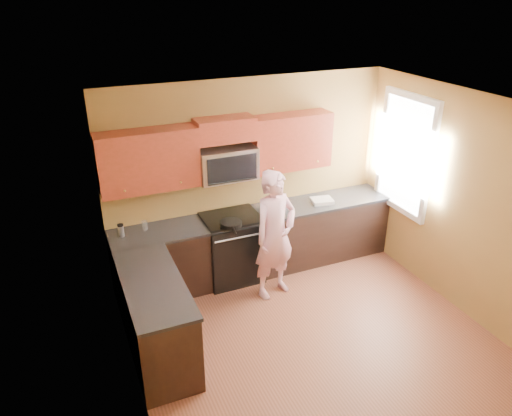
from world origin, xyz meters
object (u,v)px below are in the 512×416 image
woman (275,235)px  butter_tub (268,217)px  frying_pan (231,226)px  microwave (227,178)px  stove (232,247)px  travel_mug (122,236)px

woman → butter_tub: 0.42m
frying_pan → butter_tub: size_ratio=3.88×
butter_tub → microwave: bearing=149.1°
stove → butter_tub: 0.67m
microwave → travel_mug: bearing=-177.9°
woman → butter_tub: bearing=62.4°
frying_pan → butter_tub: 0.58m
frying_pan → travel_mug: travel_mug is taller
stove → frying_pan: size_ratio=1.94×
frying_pan → stove: bearing=78.5°
woman → butter_tub: (0.09, 0.41, 0.05)m
microwave → woman: 0.98m
stove → woman: (0.38, -0.56, 0.39)m
frying_pan → woman: bearing=-23.6°
travel_mug → frying_pan: bearing=-13.8°
travel_mug → butter_tub: bearing=-6.9°
microwave → frying_pan: microwave is taller
woman → butter_tub: size_ratio=13.71×
woman → frying_pan: (-0.48, 0.31, 0.08)m
stove → microwave: size_ratio=1.25×
stove → travel_mug: travel_mug is taller
microwave → woman: (0.38, -0.69, -0.58)m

